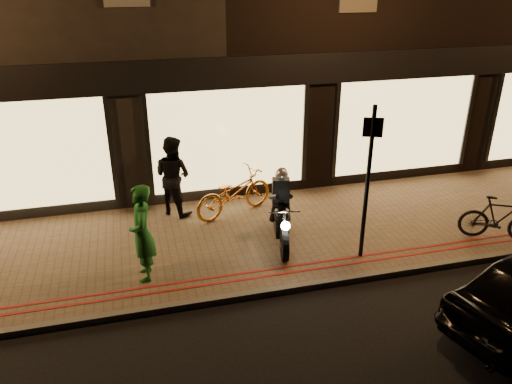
# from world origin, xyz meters

# --- Properties ---
(ground) EXTENTS (90.00, 90.00, 0.00)m
(ground) POSITION_xyz_m (0.00, 0.00, 0.00)
(ground) COLOR black
(ground) RESTS_ON ground
(sidewalk) EXTENTS (50.00, 4.00, 0.12)m
(sidewalk) POSITION_xyz_m (0.00, 2.00, 0.06)
(sidewalk) COLOR brown
(sidewalk) RESTS_ON ground
(kerb_stone) EXTENTS (50.00, 0.14, 0.12)m
(kerb_stone) POSITION_xyz_m (0.00, 0.05, 0.06)
(kerb_stone) COLOR #59544C
(kerb_stone) RESTS_ON ground
(red_kerb_lines) EXTENTS (50.00, 0.26, 0.01)m
(red_kerb_lines) POSITION_xyz_m (0.00, 0.55, 0.12)
(red_kerb_lines) COLOR maroon
(red_kerb_lines) RESTS_ON sidewalk
(building_row) EXTENTS (48.00, 10.11, 8.50)m
(building_row) POSITION_xyz_m (-0.00, 8.99, 4.25)
(building_row) COLOR black
(building_row) RESTS_ON ground
(motorcycle) EXTENTS (0.71, 1.92, 1.59)m
(motorcycle) POSITION_xyz_m (0.56, 1.59, 0.73)
(motorcycle) COLOR black
(motorcycle) RESTS_ON sidewalk
(sign_post) EXTENTS (0.34, 0.16, 3.00)m
(sign_post) POSITION_xyz_m (1.91, 0.68, 1.80)
(sign_post) COLOR black
(sign_post) RESTS_ON sidewalk
(bicycle_gold) EXTENTS (2.09, 1.40, 1.04)m
(bicycle_gold) POSITION_xyz_m (-0.09, 3.09, 0.64)
(bicycle_gold) COLOR #C17222
(bicycle_gold) RESTS_ON sidewalk
(bicycle_dark) EXTENTS (1.61, 1.12, 0.95)m
(bicycle_dark) POSITION_xyz_m (4.91, 0.58, 0.59)
(bicycle_dark) COLOR black
(bicycle_dark) RESTS_ON sidewalk
(person_green) EXTENTS (0.44, 0.67, 1.80)m
(person_green) POSITION_xyz_m (-2.18, 0.99, 1.02)
(person_green) COLOR #1C6923
(person_green) RESTS_ON sidewalk
(person_dark) EXTENTS (1.11, 1.11, 1.82)m
(person_dark) POSITION_xyz_m (-1.39, 3.50, 1.03)
(person_dark) COLOR black
(person_dark) RESTS_ON sidewalk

